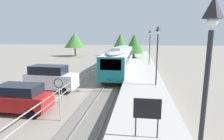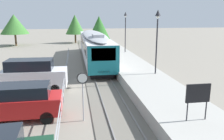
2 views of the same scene
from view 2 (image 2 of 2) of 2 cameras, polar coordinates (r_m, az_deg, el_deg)
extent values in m
plane|color=gray|center=(25.77, -10.26, 0.15)|extent=(160.00, 160.00, 0.00)
cube|color=#6B665B|center=(25.87, -3.61, 0.46)|extent=(3.20, 60.00, 0.06)
cube|color=slate|center=(25.80, -5.20, 0.55)|extent=(0.08, 60.00, 0.08)
cube|color=slate|center=(25.93, -2.03, 0.67)|extent=(0.08, 60.00, 0.08)
cube|color=silver|center=(29.34, -4.43, 5.82)|extent=(2.80, 19.12, 2.55)
cube|color=#19757F|center=(20.05, -2.09, 2.34)|extent=(2.80, 0.24, 2.55)
cube|color=black|center=(19.87, -2.08, 3.89)|extent=(2.13, 0.08, 1.12)
cube|color=black|center=(29.29, -4.44, 6.61)|extent=(2.82, 16.06, 0.92)
ellipsoid|color=#A8AAAF|center=(29.19, -4.48, 8.65)|extent=(2.69, 18.35, 0.44)
cube|color=#A8AAAF|center=(24.42, -3.52, 8.41)|extent=(1.10, 2.20, 0.36)
cube|color=#EAE5C6|center=(20.20, -2.05, -0.47)|extent=(1.00, 0.10, 0.20)
cube|color=black|center=(22.62, -2.79, -0.42)|extent=(2.24, 3.20, 0.55)
cube|color=black|center=(36.63, -5.35, 4.85)|extent=(2.24, 3.20, 0.55)
cube|color=#A8A59E|center=(26.29, 3.45, 1.60)|extent=(3.90, 60.00, 0.90)
cylinder|color=#232328|center=(19.85, 10.94, 5.61)|extent=(0.12, 0.12, 4.60)
pyramid|color=#232328|center=(19.68, 11.30, 13.71)|extent=(0.34, 0.34, 0.50)
sphere|color=silver|center=(19.68, 11.26, 12.78)|extent=(0.24, 0.24, 0.24)
cylinder|color=#232328|center=(31.46, 3.31, 8.60)|extent=(0.12, 0.12, 4.60)
pyramid|color=#232328|center=(31.35, 3.38, 13.71)|extent=(0.34, 0.34, 0.50)
sphere|color=silver|center=(31.35, 3.37, 13.13)|extent=(0.24, 0.24, 0.24)
cylinder|color=#232328|center=(11.63, 18.07, -9.80)|extent=(0.06, 0.06, 0.90)
cylinder|color=#232328|center=(12.08, 22.18, -9.26)|extent=(0.06, 0.06, 0.90)
cube|color=black|center=(11.54, 20.52, -5.40)|extent=(1.20, 0.08, 0.90)
cylinder|color=#9EA0A5|center=(12.97, -7.14, -7.96)|extent=(0.07, 0.07, 2.20)
cylinder|color=white|center=(12.52, -7.32, -2.01)|extent=(0.60, 0.03, 0.60)
torus|color=black|center=(12.50, -7.32, -2.03)|extent=(0.61, 0.05, 0.61)
cube|color=#9EA0A5|center=(15.81, -11.99, -3.83)|extent=(0.05, 36.00, 0.05)
cube|color=#9EA0A5|center=(15.97, -11.90, -5.59)|extent=(0.05, 36.00, 0.05)
cylinder|color=#9EA0A5|center=(15.99, -11.89, -5.80)|extent=(0.06, 0.06, 1.25)
cylinder|color=#9EA0A5|center=(24.67, -11.04, 1.01)|extent=(0.06, 0.06, 1.25)
cylinder|color=#9EA0A5|center=(33.52, -10.64, 4.26)|extent=(0.06, 0.06, 1.25)
cube|color=red|center=(14.16, -21.73, -8.03)|extent=(4.60, 1.91, 1.00)
cube|color=black|center=(13.85, -21.22, -4.77)|extent=(2.90, 1.68, 0.68)
cylinder|color=black|center=(13.33, -15.79, -11.23)|extent=(0.72, 0.24, 0.72)
cylinder|color=black|center=(14.85, -15.12, -8.59)|extent=(0.72, 0.24, 0.72)
cube|color=white|center=(18.96, -18.54, -1.89)|extent=(4.98, 2.17, 1.35)
cube|color=black|center=(18.79, -19.68, 1.26)|extent=(3.47, 1.87, 0.80)
cylinder|color=black|center=(19.69, -13.29, -3.03)|extent=(0.73, 0.27, 0.72)
cylinder|color=black|center=(18.07, -13.88, -4.55)|extent=(0.73, 0.27, 0.72)
cylinder|color=black|center=(20.33, -22.39, -3.18)|extent=(0.73, 0.27, 0.72)
cylinder|color=black|center=(18.76, -23.76, -4.65)|extent=(0.73, 0.27, 0.72)
cylinder|color=brown|center=(39.64, -3.16, 6.28)|extent=(0.36, 0.36, 1.85)
cone|color=#286023|center=(39.39, -3.22, 10.40)|extent=(3.73, 3.73, 3.85)
cylinder|color=brown|center=(49.05, -22.69, 6.90)|extent=(0.36, 0.36, 2.30)
cone|color=#38702D|center=(48.86, -23.01, 10.39)|extent=(5.32, 5.32, 3.71)
cylinder|color=brown|center=(50.62, -9.01, 7.71)|extent=(0.36, 0.36, 1.92)
cone|color=#38702D|center=(50.42, -9.14, 11.07)|extent=(4.03, 4.03, 4.02)
camera|label=1|loc=(5.52, 61.16, 2.21)|focal=29.24mm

